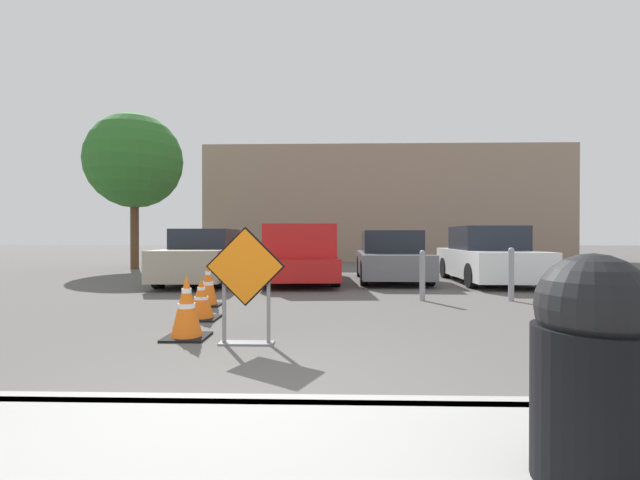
{
  "coord_description": "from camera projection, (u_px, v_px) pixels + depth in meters",
  "views": [
    {
      "loc": [
        0.58,
        -3.0,
        1.29
      ],
      "look_at": [
        0.2,
        10.59,
        1.17
      ],
      "focal_mm": 24.0,
      "sensor_mm": 36.0,
      "label": 1
    }
  ],
  "objects": [
    {
      "name": "ground_plane",
      "position": [
        313.0,
        279.0,
        13.02
      ],
      "size": [
        96.0,
        96.0,
        0.0
      ],
      "primitive_type": "plane",
      "color": "#565451"
    },
    {
      "name": "curb_lip",
      "position": [
        250.0,
        409.0,
        3.03
      ],
      "size": [
        25.3,
        0.2,
        0.14
      ],
      "color": "#999993",
      "rests_on": "ground_plane"
    },
    {
      "name": "road_closed_sign",
      "position": [
        246.0,
        279.0,
        5.07
      ],
      "size": [
        0.94,
        0.2,
        1.41
      ],
      "color": "black",
      "rests_on": "ground_plane"
    },
    {
      "name": "traffic_cone_nearest",
      "position": [
        187.0,
        307.0,
        5.41
      ],
      "size": [
        0.53,
        0.53,
        0.82
      ],
      "color": "black",
      "rests_on": "ground_plane"
    },
    {
      "name": "traffic_cone_second",
      "position": [
        201.0,
        299.0,
        6.65
      ],
      "size": [
        0.53,
        0.53,
        0.65
      ],
      "color": "black",
      "rests_on": "ground_plane"
    },
    {
      "name": "traffic_cone_third",
      "position": [
        208.0,
        284.0,
        7.93
      ],
      "size": [
        0.45,
        0.45,
        0.83
      ],
      "color": "black",
      "rests_on": "ground_plane"
    },
    {
      "name": "parked_car_nearest",
      "position": [
        206.0,
        257.0,
        12.0
      ],
      "size": [
        1.9,
        4.58,
        1.49
      ],
      "rotation": [
        0.0,
        0.0,
        3.18
      ],
      "color": "#A39984",
      "rests_on": "ground_plane"
    },
    {
      "name": "pickup_truck",
      "position": [
        301.0,
        257.0,
        12.12
      ],
      "size": [
        2.28,
        5.35,
        1.6
      ],
      "rotation": [
        0.0,
        0.0,
        3.2
      ],
      "color": "red",
      "rests_on": "ground_plane"
    },
    {
      "name": "parked_car_second",
      "position": [
        391.0,
        258.0,
        12.41
      ],
      "size": [
        1.98,
        4.11,
        1.46
      ],
      "rotation": [
        0.0,
        0.0,
        3.12
      ],
      "color": "slate",
      "rests_on": "ground_plane"
    },
    {
      "name": "parked_car_third",
      "position": [
        488.0,
        257.0,
        11.92
      ],
      "size": [
        1.98,
        4.27,
        1.57
      ],
      "rotation": [
        0.0,
        0.0,
        3.12
      ],
      "color": "white",
      "rests_on": "ground_plane"
    },
    {
      "name": "trash_bin",
      "position": [
        593.0,
        368.0,
        1.99
      ],
      "size": [
        0.53,
        0.53,
        1.07
      ],
      "color": "black",
      "rests_on": "sidewalk_strip"
    },
    {
      "name": "bollard_nearest",
      "position": [
        422.0,
        274.0,
        8.57
      ],
      "size": [
        0.12,
        0.12,
        1.02
      ],
      "color": "gray",
      "rests_on": "ground_plane"
    },
    {
      "name": "bollard_second",
      "position": [
        511.0,
        273.0,
        8.52
      ],
      "size": [
        0.12,
        0.12,
        1.07
      ],
      "color": "gray",
      "rests_on": "ground_plane"
    },
    {
      "name": "building_facade_backdrop",
      "position": [
        383.0,
        206.0,
        23.94
      ],
      "size": [
        18.9,
        5.0,
        5.96
      ],
      "color": "gray",
      "rests_on": "ground_plane"
    },
    {
      "name": "street_tree_behind_lot",
      "position": [
        134.0,
        161.0,
        16.93
      ],
      "size": [
        3.72,
        3.72,
        6.15
      ],
      "color": "#513823",
      "rests_on": "ground_plane"
    }
  ]
}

